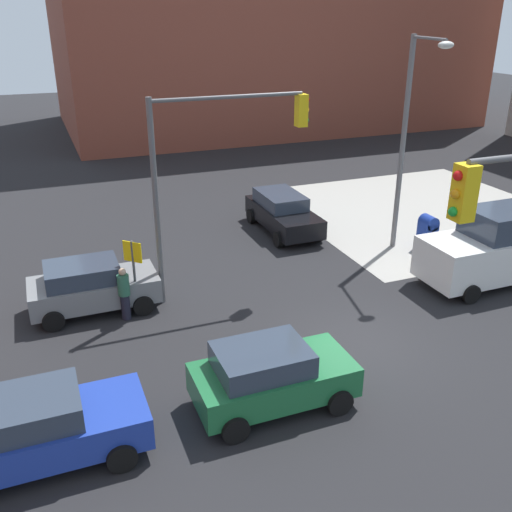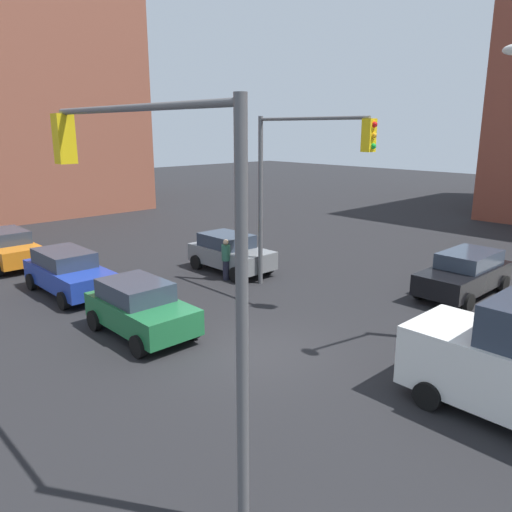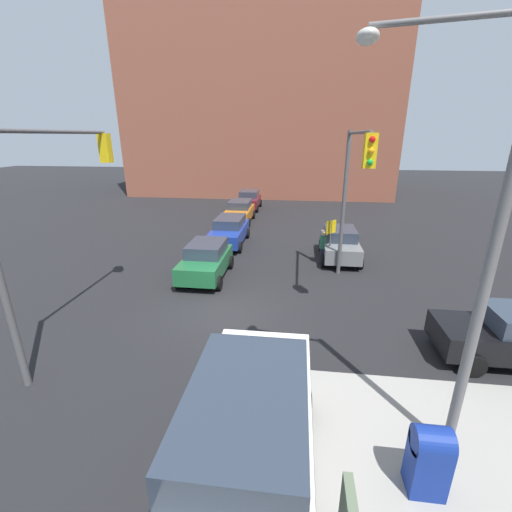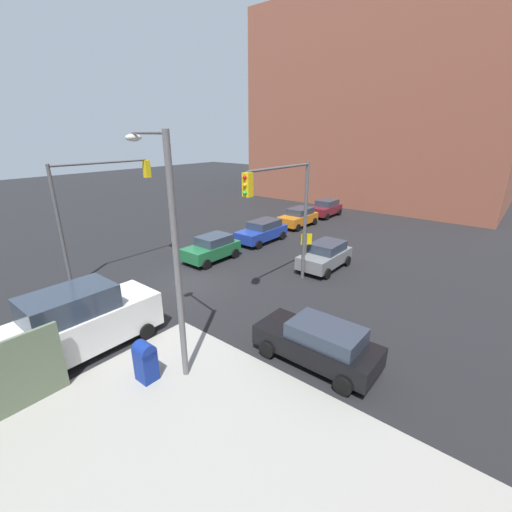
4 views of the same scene
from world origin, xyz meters
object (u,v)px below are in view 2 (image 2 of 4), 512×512
Objects in this scene: sedan_orange at (8,248)px; traffic_signal_nw_corner at (299,171)px; pedestrian_crossing at (226,259)px; hatchback_blue at (68,272)px; sedan_gray at (230,252)px; traffic_signal_se_corner at (152,217)px; coupe_green at (140,308)px; sedan_black at (465,273)px.

traffic_signal_nw_corner is at bearing 29.04° from sedan_orange.
traffic_signal_nw_corner is 5.00m from pedestrian_crossing.
hatchback_blue is (5.64, 0.34, 0.00)m from sedan_orange.
traffic_signal_se_corner is at bearing -45.98° from sedan_gray.
sedan_orange is at bearing -138.23° from sedan_gray.
hatchback_blue is at bearing -106.39° from sedan_gray.
hatchback_blue is 2.58× the size of pedestrian_crossing.
traffic_signal_se_corner reaches higher than sedan_orange.
traffic_signal_se_corner is 11.83m from hatchback_blue.
hatchback_blue is 5.25m from coupe_green.
pedestrian_crossing reaches higher than coupe_green.
sedan_orange is 0.93× the size of hatchback_blue.
traffic_signal_nw_corner is 3.82× the size of pedestrian_crossing.
coupe_green is (-5.06, -10.70, -0.00)m from sedan_black.
sedan_black is at bearing 171.66° from pedestrian_crossing.
sedan_gray is 0.96× the size of sedan_orange.
sedan_black is at bearing 46.35° from traffic_signal_nw_corner.
coupe_green is (-0.75, -6.17, -3.77)m from traffic_signal_nw_corner.
sedan_orange is (-16.47, 2.54, -3.81)m from traffic_signal_se_corner.
pedestrian_crossing reaches higher than hatchback_blue.
traffic_signal_se_corner is at bearing 91.28° from pedestrian_crossing.
traffic_signal_nw_corner is at bearing -133.65° from sedan_black.
traffic_signal_se_corner is at bearing -87.82° from sedan_black.
coupe_green is at bearing -96.90° from traffic_signal_nw_corner.
traffic_signal_nw_corner is at bearing 45.62° from hatchback_blue.
traffic_signal_nw_corner is 1.00× the size of traffic_signal_se_corner.
sedan_gray is at bearing 134.02° from traffic_signal_se_corner.
sedan_black is at bearing 92.18° from traffic_signal_se_corner.
traffic_signal_se_corner is 1.66× the size of sedan_gray.
sedan_gray and hatchback_blue have the same top height.
traffic_signal_nw_corner is 7.30m from sedan_black.
traffic_signal_se_corner is 13.42m from sedan_gray.
traffic_signal_se_corner is 12.18m from pedestrian_crossing.
sedan_black is at bearing 45.93° from hatchback_blue.
sedan_orange is at bearing -178.48° from coupe_green.
coupe_green is (10.89, 0.29, -0.00)m from sedan_orange.
sedan_black is (4.32, 4.52, -3.77)m from traffic_signal_nw_corner.
sedan_orange is (-15.95, -10.99, -0.00)m from sedan_black.
sedan_orange is 10.17m from pedestrian_crossing.
coupe_green is (3.37, -6.43, -0.00)m from sedan_gray.
hatchback_blue and coupe_green have the same top height.
coupe_green is at bearing 153.11° from traffic_signal_se_corner.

